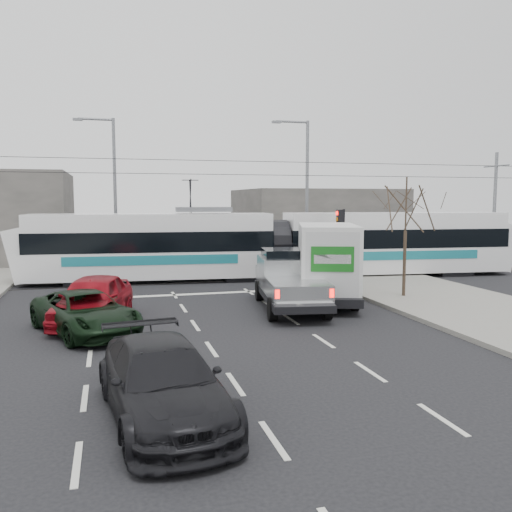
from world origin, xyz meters
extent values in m
plane|color=black|center=(0.00, 0.00, 0.00)|extent=(120.00, 120.00, 0.00)
cube|color=gray|center=(9.00, 0.00, 0.07)|extent=(6.00, 60.00, 0.15)
cube|color=#33302D|center=(0.00, 10.00, 0.01)|extent=(60.00, 1.60, 0.03)
cube|color=slate|center=(12.00, 24.00, 2.50)|extent=(12.00, 10.00, 5.00)
cylinder|color=#47382B|center=(7.60, 2.50, 1.52)|extent=(0.14, 0.14, 2.75)
cylinder|color=#47382B|center=(7.60, 2.50, 4.03)|extent=(0.07, 0.07, 2.25)
cylinder|color=black|center=(6.60, 6.50, 1.95)|extent=(0.12, 0.12, 3.60)
cube|color=black|center=(6.40, 6.50, 3.25)|extent=(0.28, 0.28, 0.95)
cylinder|color=#FF0C07|center=(6.25, 6.50, 3.55)|extent=(0.06, 0.20, 0.20)
cylinder|color=orange|center=(6.25, 6.50, 3.25)|extent=(0.06, 0.20, 0.20)
cylinder|color=#05330C|center=(6.25, 6.50, 2.95)|extent=(0.06, 0.20, 0.20)
cube|color=white|center=(6.58, 6.35, 2.45)|extent=(0.02, 0.30, 0.40)
cylinder|color=slate|center=(7.50, 14.00, 4.50)|extent=(0.20, 0.20, 9.00)
cylinder|color=slate|center=(6.50, 14.00, 8.90)|extent=(2.00, 0.14, 0.14)
cube|color=slate|center=(5.50, 14.00, 8.85)|extent=(0.55, 0.25, 0.14)
cylinder|color=slate|center=(-4.00, 16.00, 4.50)|extent=(0.20, 0.20, 9.00)
cylinder|color=slate|center=(-5.00, 16.00, 8.90)|extent=(2.00, 0.14, 0.14)
cube|color=slate|center=(-6.00, 16.00, 8.85)|extent=(0.55, 0.25, 0.14)
cylinder|color=black|center=(0.00, 10.00, 5.50)|extent=(60.00, 0.03, 0.03)
cylinder|color=black|center=(0.00, 10.00, 6.20)|extent=(60.00, 0.03, 0.03)
cylinder|color=slate|center=(18.00, 10.00, 3.50)|extent=(0.20, 0.20, 7.00)
cube|color=white|center=(-2.30, 10.30, 0.97)|extent=(12.34, 3.62, 1.48)
cube|color=black|center=(-2.30, 10.30, 2.11)|extent=(12.41, 3.65, 1.01)
cube|color=white|center=(-2.30, 10.30, 3.02)|extent=(12.34, 3.51, 0.94)
cube|color=#1A7683|center=(-2.42, 9.02, 1.24)|extent=(8.49, 0.77, 0.47)
cube|color=white|center=(10.87, 9.13, 0.97)|extent=(12.34, 3.62, 1.48)
cube|color=black|center=(10.87, 9.13, 2.11)|extent=(12.41, 3.65, 1.01)
cube|color=white|center=(10.87, 9.13, 3.02)|extent=(12.34, 3.51, 0.94)
cube|color=#1A7683|center=(10.76, 7.85, 1.24)|extent=(8.49, 0.77, 0.47)
cylinder|color=black|center=(4.28, 9.71, 1.91)|extent=(1.16, 2.52, 2.45)
cube|color=slate|center=(0.33, 10.07, 3.70)|extent=(2.96, 1.77, 0.24)
cube|color=black|center=(-5.60, 10.59, 0.17)|extent=(2.07, 2.33, 0.34)
cube|color=black|center=(2.31, 9.89, 0.17)|extent=(2.07, 2.33, 0.34)
cube|color=black|center=(6.26, 9.54, 0.17)|extent=(2.07, 2.33, 0.34)
cube|color=black|center=(14.16, 8.84, 0.17)|extent=(2.07, 2.33, 0.34)
cube|color=black|center=(2.26, 1.73, 0.58)|extent=(3.01, 6.32, 0.26)
cube|color=#ACAFB1|center=(2.43, 2.81, 1.31)|extent=(2.42, 2.84, 1.20)
cube|color=black|center=(2.44, 2.91, 1.94)|extent=(2.04, 2.07, 0.58)
cube|color=#ACAFB1|center=(2.65, 4.25, 1.07)|extent=(2.13, 1.39, 0.58)
cube|color=#ACAFB1|center=(2.05, 0.41, 0.99)|extent=(2.45, 3.02, 0.68)
cube|color=silver|center=(1.80, -1.15, 0.71)|extent=(1.93, 0.48, 0.19)
cube|color=#FF0C07|center=(0.91, -0.88, 1.10)|extent=(0.16, 0.11, 0.29)
cube|color=#FF0C07|center=(2.73, -1.17, 1.10)|extent=(0.16, 0.11, 0.29)
cylinder|color=black|center=(1.61, 3.80, 0.42)|extent=(0.42, 0.87, 0.84)
cylinder|color=black|center=(3.51, 3.50, 0.42)|extent=(0.42, 0.87, 0.84)
cylinder|color=black|center=(1.00, -0.04, 0.42)|extent=(0.42, 0.87, 0.84)
cylinder|color=black|center=(2.91, -0.34, 0.42)|extent=(0.42, 0.87, 0.84)
cube|color=black|center=(4.21, 2.89, 0.51)|extent=(4.10, 6.80, 0.32)
cube|color=white|center=(4.97, 5.22, 1.29)|extent=(2.47, 2.12, 1.47)
cube|color=black|center=(5.01, 5.34, 1.84)|extent=(2.04, 1.54, 0.55)
cube|color=silver|center=(4.01, 2.28, 1.86)|extent=(3.46, 4.84, 2.71)
cube|color=silver|center=(3.34, 0.22, 1.86)|extent=(1.86, 0.65, 2.38)
cube|color=#166119|center=(3.32, 0.18, 2.08)|extent=(1.47, 0.50, 0.92)
cube|color=black|center=(3.27, 0.02, 0.41)|extent=(1.96, 0.84, 0.17)
cylinder|color=black|center=(3.93, 5.15, 0.41)|extent=(0.52, 0.87, 0.83)
cylinder|color=black|center=(5.77, 4.55, 0.41)|extent=(0.52, 0.87, 0.83)
cylinder|color=black|center=(2.73, 1.48, 0.46)|extent=(0.55, 0.96, 0.92)
cylinder|color=black|center=(4.57, 0.88, 0.46)|extent=(0.55, 0.96, 0.92)
cube|color=black|center=(4.85, 5.51, 0.54)|extent=(2.28, 5.06, 0.25)
cube|color=black|center=(4.93, 6.38, 1.23)|extent=(1.97, 2.22, 1.13)
cube|color=black|center=(4.94, 6.48, 1.81)|extent=(1.68, 1.61, 0.54)
cube|color=black|center=(5.05, 7.56, 1.00)|extent=(1.80, 1.05, 0.54)
cube|color=black|center=(4.74, 4.43, 0.93)|extent=(1.98, 2.37, 0.64)
cube|color=silver|center=(4.62, 3.16, 0.67)|extent=(1.68, 0.34, 0.18)
cube|color=#590505|center=(3.83, 3.34, 1.03)|extent=(0.14, 0.09, 0.27)
cube|color=#590505|center=(5.42, 3.18, 1.03)|extent=(0.14, 0.09, 0.27)
cylinder|color=black|center=(4.17, 7.15, 0.39)|extent=(0.35, 0.81, 0.78)
cylinder|color=black|center=(5.83, 6.99, 0.39)|extent=(0.35, 0.81, 0.78)
cylinder|color=black|center=(3.86, 4.03, 0.39)|extent=(0.35, 0.81, 0.78)
cylinder|color=black|center=(5.52, 3.86, 0.39)|extent=(0.35, 0.81, 0.78)
imported|color=black|center=(-5.19, -0.18, 0.67)|extent=(3.96, 5.30, 1.34)
imported|color=maroon|center=(-5.00, 1.26, 0.83)|extent=(3.13, 5.21, 1.66)
imported|color=black|center=(-3.49, -7.53, 0.73)|extent=(2.63, 5.26, 1.47)
camera|label=1|loc=(-4.39, -17.75, 4.22)|focal=38.00mm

